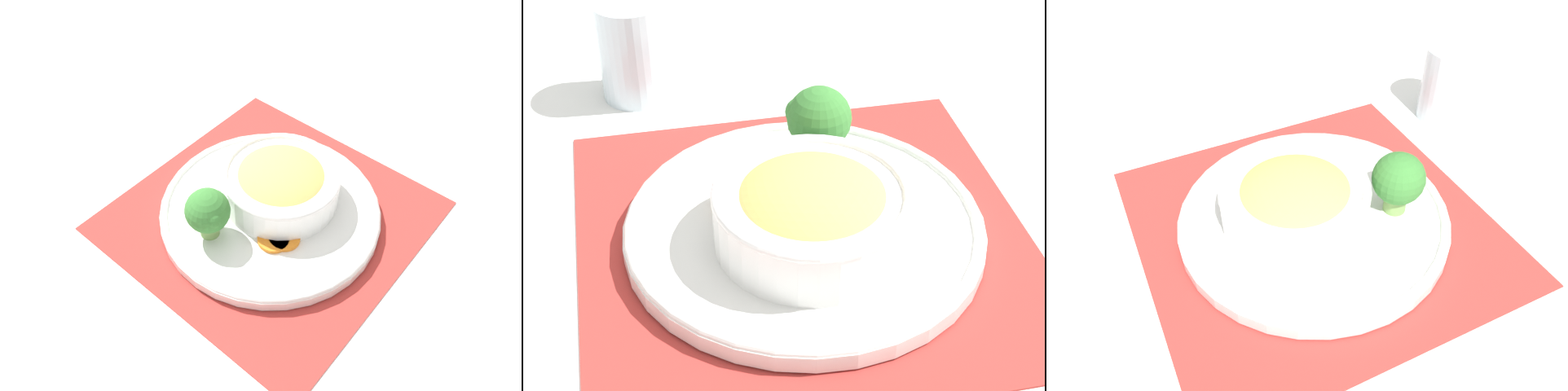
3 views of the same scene
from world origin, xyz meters
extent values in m
plane|color=white|center=(0.00, 0.00, 0.00)|extent=(4.00, 4.00, 0.00)
cube|color=#B2332D|center=(0.00, 0.00, 0.00)|extent=(0.42, 0.42, 0.00)
cylinder|color=white|center=(0.00, 0.00, 0.01)|extent=(0.32, 0.32, 0.02)
torus|color=white|center=(0.00, 0.00, 0.02)|extent=(0.32, 0.32, 0.01)
cylinder|color=white|center=(0.00, -0.02, 0.05)|extent=(0.17, 0.17, 0.05)
torus|color=white|center=(0.00, -0.02, 0.07)|extent=(0.17, 0.17, 0.01)
ellipsoid|color=#E0B75B|center=(0.00, -0.02, 0.06)|extent=(0.14, 0.14, 0.06)
cylinder|color=#759E51|center=(0.04, 0.09, 0.03)|extent=(0.03, 0.03, 0.03)
sphere|color=#387A33|center=(0.04, 0.09, 0.07)|extent=(0.06, 0.06, 0.06)
sphere|color=#387A33|center=(0.02, 0.10, 0.07)|extent=(0.03, 0.03, 0.03)
sphere|color=#387A33|center=(0.05, 0.08, 0.07)|extent=(0.03, 0.03, 0.03)
cylinder|color=orange|center=(-0.04, 0.05, 0.02)|extent=(0.05, 0.05, 0.01)
cylinder|color=orange|center=(-0.05, 0.03, 0.02)|extent=(0.05, 0.05, 0.01)
camera|label=1|loc=(-0.29, 0.39, 0.59)|focal=35.00mm
camera|label=2|loc=(-0.16, -0.58, 0.52)|focal=60.00mm
camera|label=3|loc=(0.38, -0.21, 0.45)|focal=35.00mm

